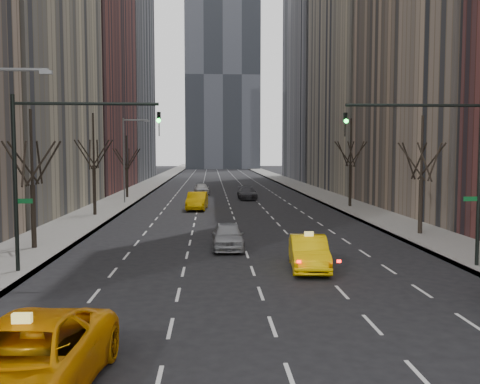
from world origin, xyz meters
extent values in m
plane|color=black|center=(0.00, 0.00, 0.00)|extent=(400.00, 400.00, 0.00)
cube|color=slate|center=(-12.25, 70.00, 0.07)|extent=(4.50, 320.00, 0.15)
cube|color=slate|center=(12.25, 70.00, 0.07)|extent=(4.50, 320.00, 0.15)
cube|color=brown|center=(-21.50, 66.00, 22.00)|extent=(14.00, 28.00, 44.00)
cube|color=slate|center=(-21.50, 96.00, 30.00)|extent=(14.00, 30.00, 60.00)
cube|color=tan|center=(21.50, 64.00, 25.00)|extent=(14.00, 28.00, 50.00)
cube|color=slate|center=(21.50, 95.00, 29.00)|extent=(14.00, 30.00, 58.00)
cylinder|color=black|center=(-12.00, 18.00, 1.93)|extent=(0.28, 0.28, 3.57)
cylinder|color=black|center=(-12.00, 18.00, 5.84)|extent=(0.16, 0.16, 4.25)
cylinder|color=black|center=(-11.85, 18.85, 4.95)|extent=(0.42, 1.80, 2.52)
cylinder|color=black|center=(-11.19, 18.29, 4.95)|extent=(1.74, 0.72, 2.52)
cylinder|color=black|center=(-11.34, 17.45, 4.95)|extent=(1.46, 1.25, 2.52)
cylinder|color=black|center=(-12.15, 17.15, 4.95)|extent=(0.42, 1.80, 2.52)
cylinder|color=black|center=(-12.81, 17.71, 4.95)|extent=(1.74, 0.72, 2.52)
cylinder|color=black|center=(-12.66, 18.55, 4.95)|extent=(1.46, 1.25, 2.52)
cylinder|color=black|center=(-12.00, 34.00, 2.15)|extent=(0.28, 0.28, 3.99)
cylinder|color=black|center=(-12.00, 34.00, 6.52)|extent=(0.16, 0.16, 4.75)
cylinder|color=black|center=(-11.85, 34.85, 5.37)|extent=(0.42, 1.80, 2.52)
cylinder|color=black|center=(-11.19, 34.29, 5.37)|extent=(1.74, 0.72, 2.52)
cylinder|color=black|center=(-11.34, 33.45, 5.37)|extent=(1.46, 1.25, 2.52)
cylinder|color=black|center=(-12.15, 33.15, 5.37)|extent=(0.42, 1.80, 2.52)
cylinder|color=black|center=(-12.81, 33.71, 5.37)|extent=(1.74, 0.72, 2.52)
cylinder|color=black|center=(-12.66, 34.55, 5.37)|extent=(1.46, 1.25, 2.52)
cylinder|color=black|center=(-12.00, 52.00, 1.83)|extent=(0.28, 0.28, 3.36)
cylinder|color=black|center=(-12.00, 52.00, 5.51)|extent=(0.16, 0.16, 4.00)
cylinder|color=black|center=(-11.85, 52.85, 4.74)|extent=(0.42, 1.80, 2.52)
cylinder|color=black|center=(-11.19, 52.29, 4.74)|extent=(1.74, 0.72, 2.52)
cylinder|color=black|center=(-11.34, 51.45, 4.74)|extent=(1.46, 1.25, 2.52)
cylinder|color=black|center=(-12.15, 51.15, 4.74)|extent=(0.42, 1.80, 2.52)
cylinder|color=black|center=(-12.81, 51.71, 4.74)|extent=(1.74, 0.72, 2.52)
cylinder|color=black|center=(-12.66, 52.55, 4.74)|extent=(1.46, 1.25, 2.52)
cylinder|color=black|center=(12.00, 22.00, 1.93)|extent=(0.28, 0.28, 3.57)
cylinder|color=black|center=(12.00, 22.00, 5.84)|extent=(0.16, 0.16, 4.25)
cylinder|color=black|center=(12.15, 22.85, 4.95)|extent=(0.42, 1.80, 2.52)
cylinder|color=black|center=(12.81, 22.29, 4.95)|extent=(1.74, 0.72, 2.52)
cylinder|color=black|center=(12.66, 21.45, 4.95)|extent=(1.46, 1.25, 2.52)
cylinder|color=black|center=(11.85, 21.15, 4.95)|extent=(0.42, 1.80, 2.52)
cylinder|color=black|center=(11.19, 21.71, 4.95)|extent=(1.74, 0.72, 2.52)
cylinder|color=black|center=(11.34, 22.55, 4.95)|extent=(1.46, 1.25, 2.52)
cylinder|color=black|center=(12.00, 40.00, 2.15)|extent=(0.28, 0.28, 3.99)
cylinder|color=black|center=(12.00, 40.00, 6.52)|extent=(0.16, 0.16, 4.75)
cylinder|color=black|center=(12.15, 40.85, 5.37)|extent=(0.42, 1.80, 2.52)
cylinder|color=black|center=(12.81, 40.29, 5.37)|extent=(1.74, 0.72, 2.52)
cylinder|color=black|center=(12.66, 39.45, 5.37)|extent=(1.46, 1.25, 2.52)
cylinder|color=black|center=(11.85, 39.15, 5.37)|extent=(0.42, 1.80, 2.52)
cylinder|color=black|center=(11.19, 39.71, 5.37)|extent=(1.74, 0.72, 2.52)
cylinder|color=black|center=(11.34, 40.55, 5.37)|extent=(1.46, 1.25, 2.52)
cylinder|color=black|center=(-10.80, 12.00, 4.15)|extent=(0.18, 0.18, 8.00)
cylinder|color=black|center=(-7.55, 12.00, 7.75)|extent=(6.50, 0.14, 0.14)
imported|color=black|center=(-4.30, 12.00, 6.85)|extent=(0.18, 0.22, 1.10)
sphere|color=#0CFF33|center=(-4.30, 11.82, 7.00)|extent=(0.20, 0.20, 0.20)
cube|color=#0C5926|center=(-10.40, 12.00, 3.35)|extent=(0.70, 0.04, 0.22)
cylinder|color=black|center=(10.80, 12.00, 4.15)|extent=(0.18, 0.18, 8.00)
cylinder|color=black|center=(7.55, 12.00, 7.75)|extent=(6.50, 0.14, 0.14)
imported|color=black|center=(4.30, 12.00, 6.85)|extent=(0.18, 0.22, 1.10)
sphere|color=#0CFF33|center=(4.30, 11.82, 7.00)|extent=(0.20, 0.20, 0.20)
cube|color=#0C5926|center=(10.40, 12.00, 3.35)|extent=(0.70, 0.04, 0.22)
cylinder|color=slate|center=(-9.90, 10.00, 8.95)|extent=(2.60, 0.14, 0.14)
cube|color=slate|center=(-8.70, 10.00, 8.85)|extent=(0.50, 0.22, 0.15)
cylinder|color=slate|center=(-11.20, 45.00, 4.65)|extent=(0.16, 0.16, 9.00)
cylinder|color=slate|center=(-9.90, 45.00, 8.95)|extent=(2.60, 0.14, 0.14)
cube|color=slate|center=(-8.70, 45.00, 8.85)|extent=(0.50, 0.22, 0.15)
imported|color=orange|center=(-6.15, -0.86, 0.90)|extent=(3.44, 6.69, 1.81)
imported|color=#F6C105|center=(2.69, 12.23, 0.79)|extent=(2.10, 4.95, 1.59)
imported|color=gray|center=(-0.98, 17.73, 0.77)|extent=(1.81, 4.49, 1.53)
imported|color=#EBAB04|center=(-3.27, 38.86, 0.85)|extent=(2.12, 5.25, 1.69)
imported|color=#303035|center=(2.32, 49.75, 0.72)|extent=(2.23, 5.05, 1.44)
imported|color=white|center=(-3.15, 57.47, 0.74)|extent=(2.14, 4.50, 1.49)
camera|label=1|loc=(-1.95, -12.66, 5.59)|focal=40.00mm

